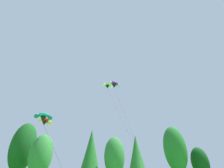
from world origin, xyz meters
TOP-DOWN VIEW (x-y plane):
  - treeline_tree_d at (-17.85, 44.40)m, footprint 5.58×5.58m
  - treeline_tree_e at (-12.26, 39.28)m, footprint 4.57×4.57m
  - treeline_tree_f at (-2.01, 44.54)m, footprint 4.47×4.47m
  - treeline_tree_g at (3.40, 41.92)m, footprint 4.72×4.72m
  - treeline_tree_h at (9.40, 44.10)m, footprint 4.23×4.23m
  - treeline_tree_i at (19.74, 43.61)m, footprint 5.73×5.73m
  - treeline_tree_j at (26.51, 44.38)m, footprint 4.34×4.34m
  - parafoil_kite_high_red_yellow at (-12.23, 36.68)m, footprint 8.72×13.35m
  - parafoil_kite_mid_purple at (2.23, 34.40)m, footprint 3.49×15.58m
  - parafoil_kite_far_teal at (-12.03, 34.11)m, footprint 9.04×10.32m
  - parafoil_kite_low_lime_white at (1.52, 41.78)m, footprint 3.58×22.92m

SIDE VIEW (x-z plane):
  - treeline_tree_j at x=26.51m, z-range 0.99..10.41m
  - treeline_tree_e at x=-12.26m, z-range 1.08..11.36m
  - treeline_tree_g at x=3.40m, z-range 1.14..11.96m
  - treeline_tree_h at x=9.40m, z-range 1.51..13.48m
  - treeline_tree_f at x=-2.01m, z-range 1.65..14.70m
  - treeline_tree_d at x=-17.85m, z-range 1.47..15.46m
  - treeline_tree_i at x=19.74m, z-range 1.54..16.09m
  - parafoil_kite_high_red_yellow at x=-12.23m, z-range 6.35..18.33m
  - parafoil_kite_far_teal at x=-12.03m, z-range 6.38..18.57m
  - parafoil_kite_mid_purple at x=2.23m, z-range 11.03..31.56m
  - parafoil_kite_low_lime_white at x=1.52m, z-range 12.93..37.28m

